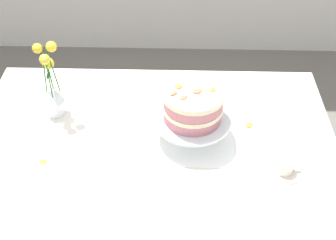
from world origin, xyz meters
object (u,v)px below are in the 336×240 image
(cake_stand, at_px, (192,121))
(teacup, at_px, (284,167))
(dining_table, at_px, (152,168))
(layer_cake, at_px, (193,105))
(flower_vase, at_px, (52,89))

(cake_stand, xyz_separation_m, teacup, (0.32, -0.17, -0.06))
(dining_table, height_order, cake_stand, cake_stand)
(layer_cake, relative_size, flower_vase, 0.67)
(dining_table, xyz_separation_m, cake_stand, (0.15, 0.08, 0.17))
(layer_cake, bearing_deg, dining_table, -151.83)
(cake_stand, bearing_deg, flower_vase, 167.00)
(dining_table, relative_size, cake_stand, 4.83)
(layer_cake, height_order, flower_vase, flower_vase)
(layer_cake, xyz_separation_m, flower_vase, (-0.54, 0.13, -0.04))
(cake_stand, height_order, teacup, cake_stand)
(cake_stand, bearing_deg, teacup, -27.55)
(flower_vase, bearing_deg, dining_table, -27.32)
(dining_table, bearing_deg, teacup, -10.72)
(layer_cake, xyz_separation_m, teacup, (0.32, -0.17, -0.14))
(dining_table, distance_m, teacup, 0.49)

